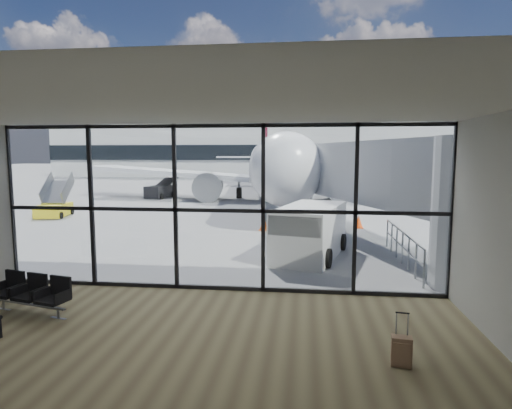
% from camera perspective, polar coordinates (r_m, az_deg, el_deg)
% --- Properties ---
extents(ground, '(220.00, 220.00, 0.00)m').
position_cam_1_polar(ground, '(51.37, 4.03, 2.56)').
color(ground, slate).
rests_on(ground, ground).
extents(lounge_shell, '(12.02, 8.01, 4.51)m').
position_cam_1_polar(lounge_shell, '(6.87, -13.08, -2.23)').
color(lounge_shell, brown).
rests_on(lounge_shell, ground).
extents(glass_curtain_wall, '(12.10, 0.12, 4.50)m').
position_cam_1_polar(glass_curtain_wall, '(11.51, -4.99, -0.55)').
color(glass_curtain_wall, white).
rests_on(glass_curtain_wall, ground).
extents(jet_bridge, '(8.00, 16.50, 4.33)m').
position_cam_1_polar(jet_bridge, '(18.47, 14.72, 3.58)').
color(jet_bridge, '#A8AAAE').
rests_on(jet_bridge, ground).
extents(apron_railing, '(0.06, 5.46, 1.11)m').
position_cam_1_polar(apron_railing, '(15.34, 18.95, -4.85)').
color(apron_railing, gray).
rests_on(apron_railing, ground).
extents(far_terminal, '(80.00, 12.20, 11.00)m').
position_cam_1_polar(far_terminal, '(73.22, 4.39, 7.08)').
color(far_terminal, beige).
rests_on(far_terminal, ground).
extents(tree_0, '(4.95, 4.95, 7.12)m').
position_cam_1_polar(tree_0, '(95.70, -23.17, 6.73)').
color(tree_0, '#382619').
rests_on(tree_0, ground).
extents(tree_1, '(5.61, 5.61, 8.07)m').
position_cam_1_polar(tree_1, '(92.89, -19.95, 7.26)').
color(tree_1, '#382619').
rests_on(tree_1, ground).
extents(tree_2, '(6.27, 6.27, 9.03)m').
position_cam_1_polar(tree_2, '(90.40, -16.53, 7.81)').
color(tree_2, '#382619').
rests_on(tree_2, ground).
extents(tree_3, '(4.95, 4.95, 7.12)m').
position_cam_1_polar(tree_3, '(88.20, -12.89, 7.14)').
color(tree_3, '#382619').
rests_on(tree_3, ground).
extents(tree_4, '(5.61, 5.61, 8.07)m').
position_cam_1_polar(tree_4, '(86.40, -9.11, 7.65)').
color(tree_4, '#382619').
rests_on(tree_4, ground).
extents(tree_5, '(6.27, 6.27, 9.03)m').
position_cam_1_polar(tree_5, '(85.00, -5.18, 8.14)').
color(tree_5, '#382619').
rests_on(tree_5, ground).
extents(seating_row, '(2.05, 1.00, 0.91)m').
position_cam_1_polar(seating_row, '(11.46, -27.60, -10.25)').
color(seating_row, gray).
rests_on(seating_row, ground).
extents(suitcase, '(0.38, 0.30, 0.95)m').
position_cam_1_polar(suitcase, '(8.27, 18.82, -18.01)').
color(suitcase, '#806047').
rests_on(suitcase, ground).
extents(airliner, '(31.77, 36.96, 9.54)m').
position_cam_1_polar(airliner, '(37.04, 2.07, 5.48)').
color(airliner, white).
rests_on(airliner, ground).
extents(service_van, '(2.87, 4.57, 1.85)m').
position_cam_1_polar(service_van, '(15.56, 7.13, -3.53)').
color(service_van, silver).
rests_on(service_van, ground).
extents(belt_loader, '(2.07, 4.08, 1.80)m').
position_cam_1_polar(belt_loader, '(37.51, -12.58, 1.81)').
color(belt_loader, black).
rests_on(belt_loader, ground).
extents(mobile_stairs, '(1.98, 3.16, 2.08)m').
position_cam_1_polar(mobile_stairs, '(28.22, -25.28, -0.45)').
color(mobile_stairs, yellow).
rests_on(mobile_stairs, ground).
extents(traffic_cone_a, '(0.47, 0.47, 0.67)m').
position_cam_1_polar(traffic_cone_a, '(20.90, 1.06, -2.60)').
color(traffic_cone_a, '#FF5C0D').
rests_on(traffic_cone_a, ground).
extents(traffic_cone_b, '(0.40, 0.40, 0.58)m').
position_cam_1_polar(traffic_cone_b, '(26.57, 6.82, -0.75)').
color(traffic_cone_b, '#FF500D').
rests_on(traffic_cone_b, ground).
extents(traffic_cone_c, '(0.45, 0.45, 0.65)m').
position_cam_1_polar(traffic_cone_c, '(22.20, 13.52, -2.27)').
color(traffic_cone_c, '#FF4A0D').
rests_on(traffic_cone_c, ground).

